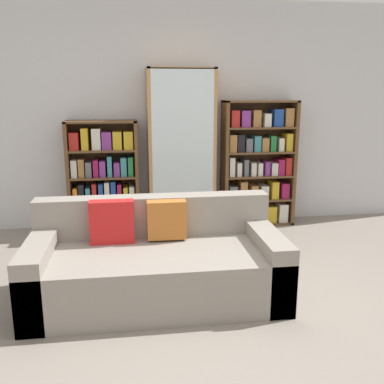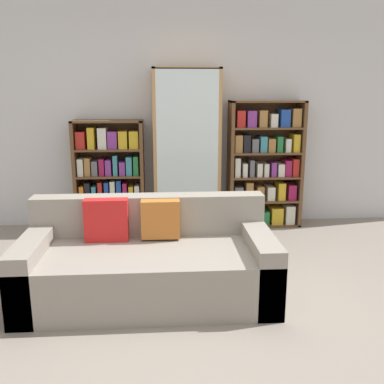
{
  "view_description": "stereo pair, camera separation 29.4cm",
  "coord_description": "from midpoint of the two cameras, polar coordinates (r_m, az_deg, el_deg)",
  "views": [
    {
      "loc": [
        -0.47,
        -2.74,
        1.67
      ],
      "look_at": [
        0.11,
        1.4,
        0.66
      ],
      "focal_mm": 40.0,
      "sensor_mm": 36.0,
      "label": 1
    },
    {
      "loc": [
        -0.18,
        -2.77,
        1.67
      ],
      "look_at": [
        0.11,
        1.4,
        0.66
      ],
      "focal_mm": 40.0,
      "sensor_mm": 36.0,
      "label": 2
    }
  ],
  "objects": [
    {
      "name": "ground_plane",
      "position": [
        3.23,
        2.45,
        -17.54
      ],
      "size": [
        16.0,
        16.0,
        0.0
      ],
      "primitive_type": "plane",
      "color": "gray"
    },
    {
      "name": "wall_back",
      "position": [
        5.33,
        -0.49,
        10.09
      ],
      "size": [
        6.98,
        0.06,
        2.7
      ],
      "color": "silver",
      "rests_on": "ground"
    },
    {
      "name": "couch",
      "position": [
        3.56,
        -3.44,
        -9.48
      ],
      "size": [
        2.0,
        0.94,
        0.79
      ],
      "color": "gray",
      "rests_on": "ground"
    },
    {
      "name": "bookshelf_left",
      "position": [
        5.23,
        -9.34,
        2.0
      ],
      "size": [
        0.83,
        0.32,
        1.32
      ],
      "color": "brown",
      "rests_on": "ground"
    },
    {
      "name": "display_cabinet",
      "position": [
        5.16,
        0.92,
        5.38
      ],
      "size": [
        0.79,
        0.36,
        1.92
      ],
      "color": "#AD7F4C",
      "rests_on": "ground"
    },
    {
      "name": "bookshelf_right",
      "position": [
        5.37,
        11.25,
        3.37
      ],
      "size": [
        0.9,
        0.32,
        1.54
      ],
      "color": "brown",
      "rests_on": "ground"
    },
    {
      "name": "wine_bottle",
      "position": [
        4.62,
        8.44,
        -5.76
      ],
      "size": [
        0.07,
        0.07,
        0.37
      ],
      "color": "black",
      "rests_on": "ground"
    }
  ]
}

